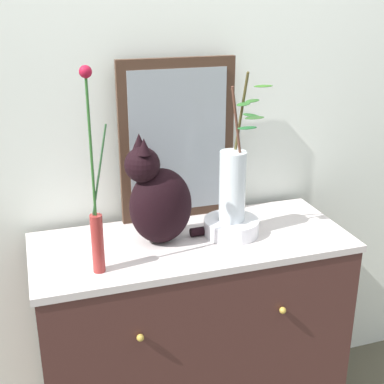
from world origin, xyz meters
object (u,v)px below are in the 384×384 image
object	(u,v)px
sideboard	(192,342)
bowl_porcelain	(231,227)
cat_sitting	(158,199)
vase_glass_clear	(233,182)
mirror_leaning	(178,141)
vase_slim_green	(96,216)

from	to	relation	value
sideboard	bowl_porcelain	xyz separation A→B (m)	(0.15, -0.00, 0.47)
cat_sitting	vase_glass_clear	size ratio (longest dim) A/B	0.73
cat_sitting	bowl_porcelain	size ratio (longest dim) A/B	1.95
sideboard	mirror_leaning	xyz separation A→B (m)	(0.01, 0.21, 0.74)
mirror_leaning	bowl_porcelain	world-z (taller)	mirror_leaning
sideboard	bowl_porcelain	size ratio (longest dim) A/B	5.64
sideboard	cat_sitting	size ratio (longest dim) A/B	2.90
cat_sitting	bowl_porcelain	world-z (taller)	cat_sitting
cat_sitting	bowl_porcelain	distance (m)	0.29
cat_sitting	vase_slim_green	xyz separation A→B (m)	(-0.23, -0.14, 0.03)
vase_slim_green	vase_glass_clear	world-z (taller)	vase_slim_green
sideboard	vase_glass_clear	xyz separation A→B (m)	(0.15, -0.00, 0.64)
cat_sitting	vase_glass_clear	world-z (taller)	vase_glass_clear
vase_glass_clear	mirror_leaning	bearing A→B (deg)	123.13
sideboard	vase_slim_green	bearing A→B (deg)	-160.01
sideboard	vase_glass_clear	world-z (taller)	vase_glass_clear
vase_slim_green	mirror_leaning	bearing A→B (deg)	43.31
bowl_porcelain	vase_glass_clear	world-z (taller)	vase_glass_clear
vase_slim_green	vase_glass_clear	bearing A→B (deg)	13.93
mirror_leaning	bowl_porcelain	xyz separation A→B (m)	(0.14, -0.21, -0.27)
sideboard	mirror_leaning	bearing A→B (deg)	86.84
mirror_leaning	cat_sitting	xyz separation A→B (m)	(-0.13, -0.19, -0.14)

